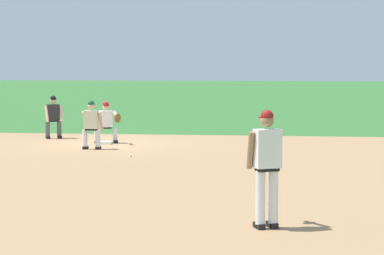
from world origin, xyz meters
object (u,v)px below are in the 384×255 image
object	(u,v)px
first_baseman	(107,121)
pitcher	(267,161)
baserunner	(91,123)
umpire	(53,115)
baseball	(131,156)
first_base_bag	(106,143)

from	to	relation	value
first_baseman	pitcher	bearing A→B (deg)	-155.82
baserunner	umpire	bearing A→B (deg)	34.86
baseball	baserunner	bearing A→B (deg)	43.11
baserunner	umpire	distance (m)	3.62
baserunner	first_baseman	bearing A→B (deg)	-3.01
pitcher	first_baseman	bearing A→B (deg)	24.18
pitcher	baserunner	size ratio (longest dim) A/B	1.27
baseball	pitcher	distance (m)	9.31
first_baseman	baserunner	world-z (taller)	baserunner
baseball	umpire	size ratio (longest dim) A/B	0.05
first_baseman	baseball	bearing A→B (deg)	-156.57
first_base_bag	baseball	distance (m)	3.33
pitcher	baserunner	xyz separation A→B (m)	(10.02, 5.33, -0.27)
first_base_bag	pitcher	bearing A→B (deg)	-155.47
first_baseman	umpire	world-z (taller)	umpire
first_baseman	baserunner	bearing A→B (deg)	176.99
baseball	baserunner	distance (m)	2.32
first_base_bag	first_baseman	bearing A→B (deg)	4.87
umpire	baseball	bearing A→B (deg)	-142.03
baseball	pitcher	world-z (taller)	pitcher
first_base_bag	first_baseman	size ratio (longest dim) A/B	0.28
baseball	first_baseman	world-z (taller)	first_baseman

